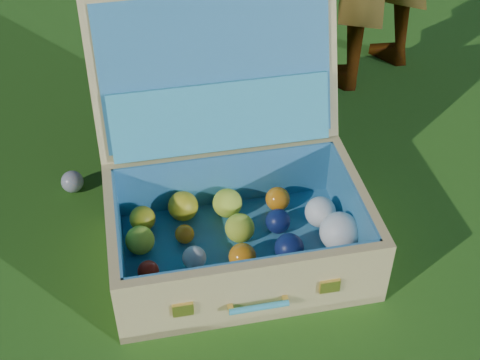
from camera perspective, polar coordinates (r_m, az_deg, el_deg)
The scene contains 3 objects.
ground at distance 2.01m, azimuth -0.02°, elevation -2.64°, with size 60.00×60.00×0.00m, color #215114.
stray_ball at distance 2.13m, azimuth -14.12°, elevation -0.13°, with size 0.07×0.07×0.07m, color #457AB4.
suitcase at distance 1.83m, azimuth -0.64°, elevation -0.34°, with size 0.82×0.79×0.64m.
Camera 1 is at (0.05, -1.47, 1.38)m, focal length 50.00 mm.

